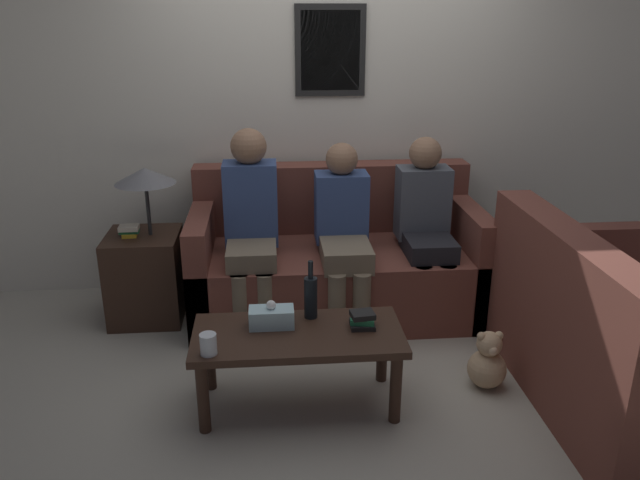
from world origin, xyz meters
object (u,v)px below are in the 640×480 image
(couch_main, at_px, (336,263))
(teddy_bear, at_px, (487,363))
(wine_bottle, at_px, (311,296))
(couch_side, at_px, (615,345))
(person_left, at_px, (251,221))
(drinking_glass, at_px, (208,344))
(person_middle, at_px, (343,228))
(coffee_table, at_px, (298,343))
(person_right, at_px, (426,221))

(couch_main, xyz_separation_m, teddy_bear, (0.72, -1.06, -0.18))
(wine_bottle, height_order, teddy_bear, wine_bottle)
(couch_side, xyz_separation_m, person_left, (-1.88, 1.07, 0.38))
(couch_main, height_order, drinking_glass, couch_main)
(couch_main, xyz_separation_m, drinking_glass, (-0.75, -1.31, 0.15))
(couch_side, distance_m, person_left, 2.19)
(person_left, xyz_separation_m, person_middle, (0.59, -0.02, -0.06))
(wine_bottle, xyz_separation_m, teddy_bear, (0.96, -0.08, -0.40))
(teddy_bear, bearing_deg, coffee_table, -175.65)
(drinking_glass, height_order, person_left, person_left)
(person_left, bearing_deg, teddy_bear, -34.67)
(wine_bottle, bearing_deg, drinking_glass, -146.24)
(wine_bottle, bearing_deg, couch_side, -9.67)
(couch_main, distance_m, couch_side, 1.81)
(person_left, relative_size, person_right, 1.07)
(person_left, height_order, person_middle, person_left)
(person_middle, bearing_deg, couch_main, 98.22)
(teddy_bear, bearing_deg, couch_side, -17.03)
(person_middle, distance_m, teddy_bear, 1.22)
(wine_bottle, xyz_separation_m, person_middle, (0.27, 0.78, 0.10))
(person_middle, bearing_deg, wine_bottle, -108.80)
(couch_side, bearing_deg, coffee_table, 86.38)
(coffee_table, bearing_deg, person_right, 48.07)
(couch_main, height_order, person_middle, person_middle)
(couch_side, xyz_separation_m, person_right, (-0.74, 1.09, 0.33))
(couch_side, bearing_deg, couch_main, 46.79)
(couch_side, bearing_deg, teddy_bear, 72.97)
(drinking_glass, bearing_deg, wine_bottle, 33.76)
(coffee_table, xyz_separation_m, teddy_bear, (1.04, 0.08, -0.22))
(wine_bottle, distance_m, teddy_bear, 1.05)
(wine_bottle, distance_m, person_middle, 0.83)
(coffee_table, xyz_separation_m, person_right, (0.89, 0.99, 0.30))
(couch_side, height_order, person_middle, person_middle)
(couch_main, bearing_deg, couch_side, -43.21)
(coffee_table, height_order, teddy_bear, coffee_table)
(coffee_table, xyz_separation_m, wine_bottle, (0.08, 0.16, 0.19))
(drinking_glass, xyz_separation_m, person_right, (1.32, 1.17, 0.19))
(couch_side, relative_size, drinking_glass, 14.86)
(person_right, relative_size, teddy_bear, 3.58)
(coffee_table, bearing_deg, person_left, 104.20)
(drinking_glass, bearing_deg, person_right, 41.49)
(coffee_table, xyz_separation_m, drinking_glass, (-0.43, -0.18, 0.12))
(coffee_table, xyz_separation_m, person_middle, (0.34, 0.94, 0.28))
(couch_side, bearing_deg, person_middle, 50.91)
(person_left, height_order, person_right, person_left)
(wine_bottle, distance_m, person_right, 1.17)
(drinking_glass, bearing_deg, person_left, 80.71)
(person_middle, xyz_separation_m, person_right, (0.55, 0.05, 0.02))
(person_middle, distance_m, person_right, 0.55)
(couch_main, relative_size, drinking_glass, 18.49)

